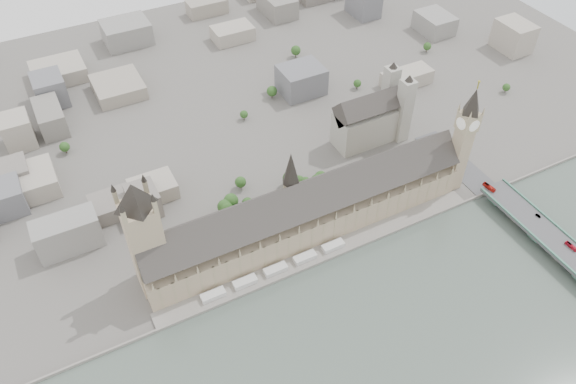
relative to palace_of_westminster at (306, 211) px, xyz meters
name	(u,v)px	position (x,y,z in m)	size (l,w,h in m)	color
ground	(317,248)	(0.00, -19.70, -22.71)	(900.00, 900.00, 0.00)	#595651
embankment_wall	(327,260)	(0.00, -34.70, -21.21)	(600.00, 1.50, 3.00)	slate
river_terrace	(322,253)	(0.00, -27.20, -21.71)	(270.00, 15.00, 2.00)	slate
terrace_tents	(276,270)	(-40.00, -26.70, -18.71)	(118.00, 7.00, 4.00)	silver
palace_of_westminster	(306,211)	(0.00, 0.00, 0.00)	(265.00, 40.73, 55.44)	tan
elizabeth_tower	(465,133)	(138.00, -11.70, 35.38)	(17.00, 17.00, 107.50)	tan
victoria_tower	(143,232)	(-122.00, 6.30, 32.50)	(30.00, 30.00, 100.00)	tan
central_tower	(291,177)	(-10.00, 6.30, 35.21)	(13.00, 13.00, 48.00)	gray
westminster_bridge	(556,246)	(162.00, -107.20, -17.58)	(25.00, 325.00, 10.25)	#474749
westminster_abbey	(372,118)	(110.92, 75.30, 2.38)	(68.00, 36.00, 64.00)	#99968A
city_skyline_inland	(201,75)	(0.00, 225.30, -3.71)	(720.00, 360.00, 38.00)	gray
park_trees	(272,197)	(-10.00, 40.30, -15.21)	(110.00, 30.00, 15.00)	#234518
red_bus_north	(489,187)	(155.55, -37.11, -10.77)	(2.83, 12.08, 3.36)	red
red_bus_south	(571,246)	(166.54, -115.50, -11.01)	(2.43, 10.40, 2.90)	red
car_silver	(538,216)	(168.57, -80.02, -11.71)	(1.59, 4.55, 1.50)	gray
car_approach	(461,150)	(167.30, 12.26, -11.67)	(2.19, 5.40, 1.57)	gray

